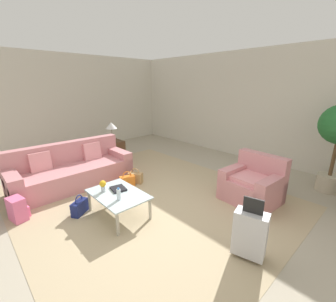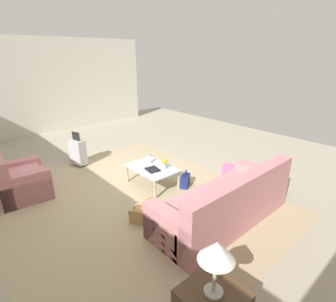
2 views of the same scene
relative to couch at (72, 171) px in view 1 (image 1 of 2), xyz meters
name	(u,v)px [view 1 (image 1 of 2)]	position (x,y,z in m)	size (l,w,h in m)	color
ground_plane	(156,213)	(2.20, 0.60, -0.31)	(12.00, 12.00, 0.00)	#A89E89
wall_back	(269,107)	(2.20, 4.66, 1.24)	(10.24, 0.12, 3.10)	beige
wall_left	(51,104)	(-2.86, 0.60, 1.24)	(0.12, 8.00, 3.10)	beige
area_rug	(145,197)	(1.60, 0.80, -0.30)	(5.20, 4.40, 0.01)	tan
couch	(72,171)	(0.00, 0.00, 0.00)	(0.96, 2.48, 0.92)	#C67F84
armchair	(253,185)	(3.11, 2.27, 0.00)	(1.02, 0.91, 0.88)	#C67F84
coffee_table	(118,196)	(1.80, 0.10, 0.05)	(1.04, 0.71, 0.41)	silver
water_bottle	(119,194)	(2.00, 0.00, 0.20)	(0.06, 0.06, 0.20)	silver
coffee_table_book	(118,189)	(1.68, 0.18, 0.12)	(0.27, 0.23, 0.03)	black
flower_vase	(103,185)	(1.58, -0.05, 0.22)	(0.11, 0.11, 0.21)	#B2B7BC
side_table	(113,150)	(-1.00, 1.60, -0.04)	(0.55, 0.55, 0.53)	#513823
table_lamp	(111,126)	(-1.00, 1.60, 0.68)	(0.33, 0.33, 0.56)	#ADA899
suitcase_silver	(250,233)	(3.80, 0.80, 0.05)	(0.44, 0.32, 0.85)	#B7B7BC
handbag_orange	(127,181)	(0.95, 0.82, -0.18)	(0.23, 0.35, 0.36)	orange
handbag_navy	(80,207)	(1.31, -0.38, -0.18)	(0.29, 0.34, 0.36)	navy
handbag_tan	(135,178)	(0.92, 1.06, -0.18)	(0.35, 0.29, 0.36)	tan
backpack_pink	(18,209)	(0.80, -1.19, -0.11)	(0.34, 0.30, 0.40)	pink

